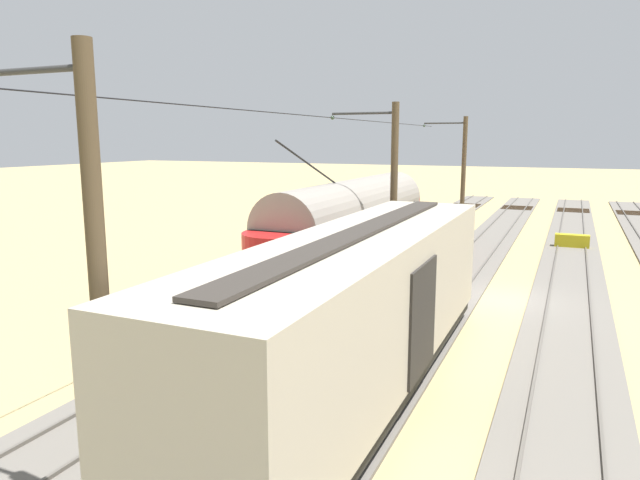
{
  "coord_description": "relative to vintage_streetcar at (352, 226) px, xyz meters",
  "views": [
    {
      "loc": [
        -2.08,
        22.0,
        6.06
      ],
      "look_at": [
        7.56,
        0.2,
        1.85
      ],
      "focal_mm": 32.12,
      "sensor_mm": 36.0,
      "label": 1
    }
  ],
  "objects": [
    {
      "name": "catenary_pole_mid_far",
      "position": [
        -2.5,
        17.47,
        1.62
      ],
      "size": [
        2.79,
        0.28,
        7.44
      ],
      "color": "#4C3D28",
      "rests_on": "ground"
    },
    {
      "name": "track_outer_siding",
      "position": [
        0.0,
        1.33,
        -2.2
      ],
      "size": [
        2.8,
        80.0,
        0.18
      ],
      "color": "#666059",
      "rests_on": "ground"
    },
    {
      "name": "track_end_bumper",
      "position": [
        -9.05,
        -10.91,
        -1.86
      ],
      "size": [
        1.8,
        0.6,
        0.8
      ],
      "primitive_type": "cube",
      "color": "#B2A519",
      "rests_on": "ground"
    },
    {
      "name": "track_third_siding",
      "position": [
        -4.52,
        1.33,
        -2.2
      ],
      "size": [
        2.8,
        80.0,
        0.18
      ],
      "color": "#666059",
      "rests_on": "ground"
    },
    {
      "name": "boxcar_adjacent",
      "position": [
        -4.53,
        11.45,
        -0.09
      ],
      "size": [
        2.96,
        14.13,
        3.85
      ],
      "color": "#B2A893",
      "rests_on": "ground"
    },
    {
      "name": "ground_plane",
      "position": [
        -6.79,
        1.64,
        -2.26
      ],
      "size": [
        220.0,
        220.0,
        0.0
      ],
      "primitive_type": "plane",
      "color": "tan"
    },
    {
      "name": "vintage_streetcar",
      "position": [
        0.0,
        0.0,
        0.0
      ],
      "size": [
        2.65,
        16.4,
        5.87
      ],
      "color": "red",
      "rests_on": "ground"
    },
    {
      "name": "overhead_wire_run",
      "position": [
        -0.06,
        1.68,
        4.64
      ],
      "size": [
        2.59,
        34.21,
        0.18
      ],
      "color": "black",
      "rests_on": "ground"
    },
    {
      "name": "catenary_pole_foreground",
      "position": [
        -2.5,
        -12.73,
        1.62
      ],
      "size": [
        2.79,
        0.28,
        7.44
      ],
      "color": "#4C3D28",
      "rests_on": "ground"
    },
    {
      "name": "track_adjacent_siding",
      "position": [
        -9.05,
        1.33,
        -2.2
      ],
      "size": [
        2.8,
        80.0,
        0.18
      ],
      "color": "#666059",
      "rests_on": "ground"
    },
    {
      "name": "catenary_pole_mid_near",
      "position": [
        -2.5,
        2.37,
        1.62
      ],
      "size": [
        2.79,
        0.28,
        7.44
      ],
      "color": "#4C3D28",
      "rests_on": "ground"
    }
  ]
}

